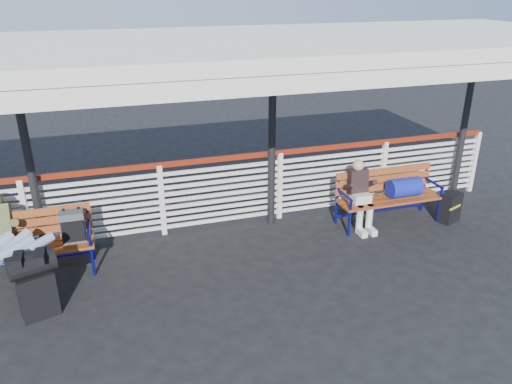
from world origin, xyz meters
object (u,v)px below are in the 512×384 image
object	(u,v)px
traveler_man	(7,242)
luggage_stack	(35,282)
bench_right	(395,190)
companion_person	(360,194)
suitcase_side	(451,207)
bench_left	(39,236)

from	to	relation	value
traveler_man	luggage_stack	bearing A→B (deg)	-63.30
bench_right	companion_person	xyz separation A→B (m)	(-0.67, -0.01, 0.01)
suitcase_side	traveler_man	bearing A→B (deg)	157.92
bench_right	traveler_man	bearing A→B (deg)	-177.21
traveler_man	companion_person	distance (m)	5.27
luggage_stack	bench_right	size ratio (longest dim) A/B	0.49
luggage_stack	traveler_man	bearing A→B (deg)	99.01
companion_person	bench_left	bearing A→B (deg)	179.20
luggage_stack	companion_person	distance (m)	5.02
traveler_man	bench_right	bearing A→B (deg)	2.79
companion_person	suitcase_side	xyz separation A→B (m)	(1.60, -0.30, -0.34)
luggage_stack	traveler_man	distance (m)	0.81
traveler_man	suitcase_side	size ratio (longest dim) A/B	3.17
luggage_stack	companion_person	size ratio (longest dim) A/B	0.77
bench_left	suitcase_side	xyz separation A→B (m)	(6.53, -0.37, -0.33)
bench_left	companion_person	world-z (taller)	companion_person
luggage_stack	bench_left	size ratio (longest dim) A/B	0.49
bench_left	companion_person	size ratio (longest dim) A/B	1.57
luggage_stack	bench_left	bearing A→B (deg)	72.78
bench_left	companion_person	bearing A→B (deg)	-0.80
bench_right	suitcase_side	xyz separation A→B (m)	(0.93, -0.31, -0.33)
traveler_man	suitcase_side	bearing A→B (deg)	-0.17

